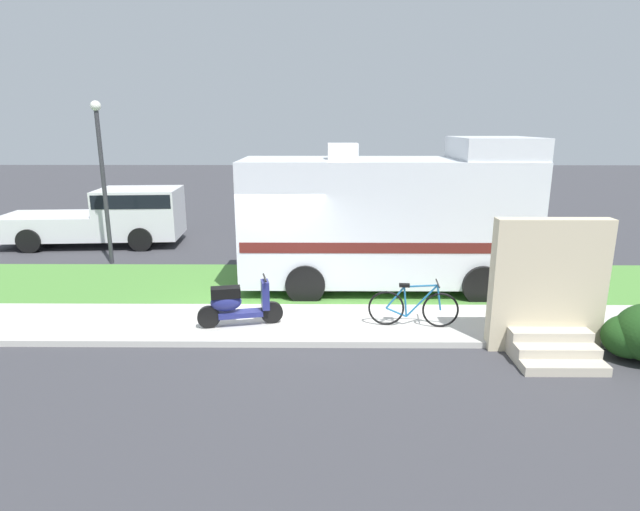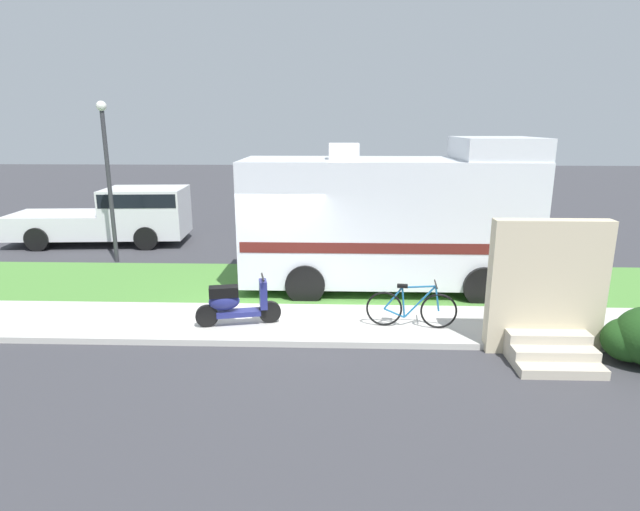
{
  "view_description": "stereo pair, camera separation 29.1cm",
  "coord_description": "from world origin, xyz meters",
  "px_view_note": "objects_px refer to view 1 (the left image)",
  "views": [
    {
      "loc": [
        1.22,
        -10.84,
        3.98
      ],
      "look_at": [
        1.13,
        0.3,
        1.1
      ],
      "focal_mm": 28.79,
      "sensor_mm": 36.0,
      "label": 1
    },
    {
      "loc": [
        1.52,
        -10.83,
        3.98
      ],
      "look_at": [
        1.13,
        0.3,
        1.1
      ],
      "focal_mm": 28.79,
      "sensor_mm": 36.0,
      "label": 2
    }
  ],
  "objects_px": {
    "motorhome_rv": "(389,219)",
    "street_lamp_post": "(102,168)",
    "bicycle": "(413,307)",
    "bottle_green": "(552,309)",
    "scooter": "(237,303)",
    "pickup_truck_near": "(112,215)"
  },
  "relations": [
    {
      "from": "scooter",
      "to": "bottle_green",
      "type": "bearing_deg",
      "value": 5.77
    },
    {
      "from": "scooter",
      "to": "bicycle",
      "type": "bearing_deg",
      "value": 0.01
    },
    {
      "from": "scooter",
      "to": "bottle_green",
      "type": "distance_m",
      "value": 6.48
    },
    {
      "from": "street_lamp_post",
      "to": "pickup_truck_near",
      "type": "bearing_deg",
      "value": 109.89
    },
    {
      "from": "street_lamp_post",
      "to": "bicycle",
      "type": "bearing_deg",
      "value": -32.27
    },
    {
      "from": "motorhome_rv",
      "to": "scooter",
      "type": "relative_size",
      "value": 4.14
    },
    {
      "from": "motorhome_rv",
      "to": "bottle_green",
      "type": "xyz_separation_m",
      "value": [
        3.19,
        -2.11,
        -1.5
      ]
    },
    {
      "from": "scooter",
      "to": "bicycle",
      "type": "xyz_separation_m",
      "value": [
        3.44,
        0.0,
        -0.07
      ]
    },
    {
      "from": "bottle_green",
      "to": "street_lamp_post",
      "type": "height_order",
      "value": "street_lamp_post"
    },
    {
      "from": "bottle_green",
      "to": "street_lamp_post",
      "type": "bearing_deg",
      "value": 158.25
    },
    {
      "from": "scooter",
      "to": "bicycle",
      "type": "height_order",
      "value": "scooter"
    },
    {
      "from": "motorhome_rv",
      "to": "pickup_truck_near",
      "type": "relative_size",
      "value": 1.16
    },
    {
      "from": "bottle_green",
      "to": "street_lamp_post",
      "type": "xyz_separation_m",
      "value": [
        -10.96,
        4.37,
        2.51
      ]
    },
    {
      "from": "bicycle",
      "to": "bottle_green",
      "type": "distance_m",
      "value": 3.09
    },
    {
      "from": "pickup_truck_near",
      "to": "street_lamp_post",
      "type": "bearing_deg",
      "value": -70.11
    },
    {
      "from": "motorhome_rv",
      "to": "street_lamp_post",
      "type": "bearing_deg",
      "value": 163.79
    },
    {
      "from": "street_lamp_post",
      "to": "scooter",
      "type": "bearing_deg",
      "value": -48.02
    },
    {
      "from": "pickup_truck_near",
      "to": "street_lamp_post",
      "type": "height_order",
      "value": "street_lamp_post"
    },
    {
      "from": "bottle_green",
      "to": "pickup_truck_near",
      "type": "bearing_deg",
      "value": 150.25
    },
    {
      "from": "pickup_truck_near",
      "to": "bottle_green",
      "type": "height_order",
      "value": "pickup_truck_near"
    },
    {
      "from": "motorhome_rv",
      "to": "scooter",
      "type": "distance_m",
      "value": 4.43
    },
    {
      "from": "bicycle",
      "to": "street_lamp_post",
      "type": "height_order",
      "value": "street_lamp_post"
    }
  ]
}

